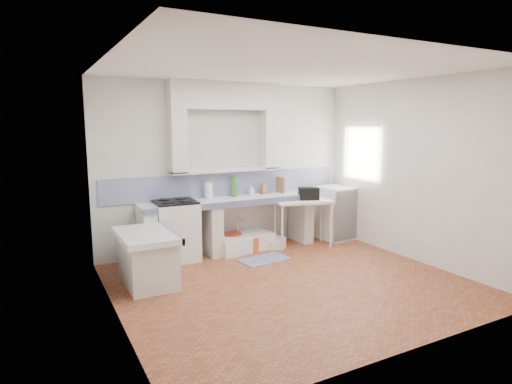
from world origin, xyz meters
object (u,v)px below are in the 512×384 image
sink (242,243)px  fridge (336,212)px  stove (176,231)px  side_table (303,223)px

sink → fridge: fridge is taller
fridge → stove: bearing=171.9°
side_table → fridge: size_ratio=1.01×
stove → side_table: (2.21, -0.27, -0.05)m
stove → fridge: (3.04, -0.13, 0.03)m
side_table → fridge: fridge is taller
stove → side_table: 2.22m
fridge → sink: bearing=171.0°
side_table → fridge: 0.85m
sink → side_table: (1.05, -0.25, 0.28)m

